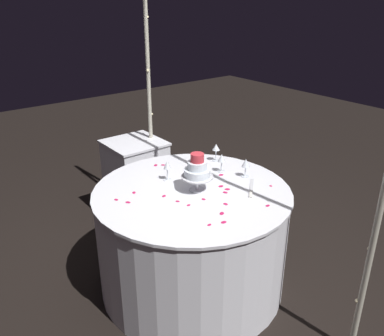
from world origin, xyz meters
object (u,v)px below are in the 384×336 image
(wine_glass_3, at_px, (222,159))
(cake_knife, at_px, (251,189))
(side_table, at_px, (136,181))
(wine_glass_1, at_px, (167,166))
(wine_glass_0, at_px, (216,148))
(wine_glass_2, at_px, (246,164))
(tiered_cake, at_px, (197,170))
(main_table, at_px, (192,239))
(decorative_arch, at_px, (237,69))

(wine_glass_3, relative_size, cake_knife, 0.61)
(side_table, distance_m, wine_glass_1, 1.04)
(wine_glass_0, relative_size, wine_glass_3, 1.00)
(wine_glass_0, height_order, cake_knife, wine_glass_0)
(wine_glass_0, height_order, wine_glass_3, same)
(wine_glass_2, height_order, wine_glass_3, wine_glass_3)
(tiered_cake, bearing_deg, cake_knife, 53.38)
(main_table, xyz_separation_m, tiered_cake, (0.02, 0.03, 0.55))
(decorative_arch, bearing_deg, wine_glass_3, -174.22)
(wine_glass_2, distance_m, cake_knife, 0.24)
(tiered_cake, xyz_separation_m, wine_glass_1, (-0.26, -0.07, -0.04))
(wine_glass_1, bearing_deg, wine_glass_2, 57.94)
(wine_glass_2, bearing_deg, main_table, -98.21)
(side_table, bearing_deg, wine_glass_0, 19.49)
(wine_glass_1, bearing_deg, main_table, 8.82)
(main_table, relative_size, wine_glass_0, 9.63)
(decorative_arch, height_order, wine_glass_2, decorative_arch)
(decorative_arch, height_order, wine_glass_3, decorative_arch)
(tiered_cake, relative_size, wine_glass_3, 1.90)
(tiered_cake, bearing_deg, main_table, -127.85)
(tiered_cake, xyz_separation_m, wine_glass_0, (-0.32, 0.45, -0.05))
(side_table, distance_m, tiered_cake, 1.27)
(wine_glass_0, bearing_deg, decorative_arch, -18.36)
(decorative_arch, xyz_separation_m, wine_glass_3, (-0.11, -0.01, -0.68))
(main_table, xyz_separation_m, side_table, (-1.11, 0.20, -0.00))
(decorative_arch, relative_size, wine_glass_2, 17.45)
(side_table, distance_m, wine_glass_0, 1.00)
(tiered_cake, height_order, cake_knife, tiered_cake)
(cake_knife, bearing_deg, side_table, -174.33)
(wine_glass_1, xyz_separation_m, cake_knife, (0.49, 0.37, -0.11))
(wine_glass_3, distance_m, cake_knife, 0.37)
(decorative_arch, relative_size, cake_knife, 10.40)
(wine_glass_0, relative_size, wine_glass_1, 0.95)
(decorative_arch, xyz_separation_m, wine_glass_1, (-0.24, -0.42, -0.68))
(wine_glass_1, bearing_deg, side_table, 165.04)
(wine_glass_2, bearing_deg, cake_knife, -33.55)
(wine_glass_0, bearing_deg, wine_glass_1, -83.34)
(decorative_arch, height_order, tiered_cake, decorative_arch)
(wine_glass_3, bearing_deg, wine_glass_0, 149.74)
(main_table, height_order, side_table, main_table)
(wine_glass_0, bearing_deg, cake_knife, -15.51)
(decorative_arch, bearing_deg, wine_glass_0, 161.64)
(main_table, bearing_deg, cake_knife, 53.28)
(wine_glass_2, xyz_separation_m, wine_glass_3, (-0.18, -0.08, 0.00))
(main_table, distance_m, tiered_cake, 0.55)
(decorative_arch, relative_size, wine_glass_0, 16.97)
(side_table, xyz_separation_m, cake_knife, (1.36, 0.13, 0.40))
(side_table, relative_size, wine_glass_0, 5.56)
(side_table, height_order, wine_glass_2, wine_glass_2)
(wine_glass_2, height_order, cake_knife, wine_glass_2)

